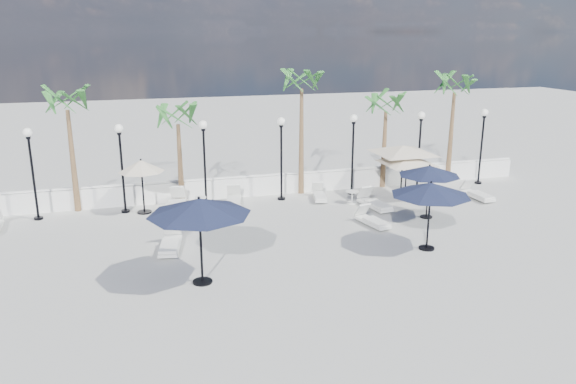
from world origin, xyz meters
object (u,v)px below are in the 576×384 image
object	(u,v)px
parasol_navy_right	(431,190)
parasol_cream_sq_b	(403,146)
parasol_cream_sq_a	(407,157)
parasol_cream_small	(141,167)
lounger_2	(170,243)
lounger_5	(375,203)
lounger_3	(234,200)
lounger_7	(477,194)
parasol_navy_mid	(429,171)
lounger_4	(372,220)
lounger_1	(175,204)
lounger_6	(319,195)
parasol_navy_left	(199,207)

from	to	relation	value
parasol_navy_right	parasol_cream_sq_b	distance (m)	6.93
parasol_cream_sq_a	parasol_cream_small	bearing A→B (deg)	173.61
lounger_2	lounger_5	distance (m)	9.42
lounger_2	lounger_3	distance (m)	5.67
lounger_2	parasol_navy_right	bearing A→B (deg)	-4.61
lounger_7	parasol_navy_mid	bearing A→B (deg)	-157.31
lounger_4	lounger_5	bearing A→B (deg)	50.83
lounger_2	lounger_3	bearing A→B (deg)	66.65
lounger_3	lounger_1	bearing A→B (deg)	-168.65
lounger_3	lounger_6	size ratio (longest dim) A/B	1.14
lounger_4	parasol_navy_left	size ratio (longest dim) A/B	0.59
parasol_navy_mid	lounger_1	bearing A→B (deg)	158.84
parasol_navy_left	parasol_cream_small	world-z (taller)	parasol_navy_left
lounger_3	lounger_4	size ratio (longest dim) A/B	1.08
lounger_3	parasol_navy_right	xyz separation A→B (m)	(5.72, -7.11, 1.98)
lounger_3	parasol_navy_mid	xyz separation A→B (m)	(7.49, -3.91, 1.77)
lounger_3	lounger_2	bearing A→B (deg)	-112.48
lounger_7	parasol_navy_right	xyz separation A→B (m)	(-5.43, -5.02, 1.98)
parasol_navy_right	parasol_cream_sq_b	world-z (taller)	parasol_cream_sq_b
parasol_navy_left	parasol_cream_sq_b	xyz separation A→B (m)	(10.41, 7.16, -0.06)
lounger_4	parasol_cream_sq_a	world-z (taller)	parasol_cream_sq_a
lounger_4	parasol_cream_small	size ratio (longest dim) A/B	0.78
parasol_navy_left	parasol_cream_sq_b	size ratio (longest dim) A/B	0.61
lounger_1	parasol_cream_sq_b	xyz separation A→B (m)	(10.61, -0.57, 2.13)
lounger_4	parasol_cream_small	xyz separation A→B (m)	(-8.79, 4.22, 1.82)
lounger_4	parasol_navy_left	bearing A→B (deg)	-167.19
lounger_3	lounger_5	size ratio (longest dim) A/B	0.96
parasol_navy_right	parasol_cream_small	distance (m)	11.96
lounger_4	lounger_7	world-z (taller)	lounger_7
lounger_7	parasol_cream_small	size ratio (longest dim) A/B	0.82
lounger_2	parasol_navy_right	world-z (taller)	parasol_navy_right
lounger_1	lounger_5	world-z (taller)	lounger_1
parasol_navy_mid	parasol_navy_right	size ratio (longest dim) A/B	0.91
parasol_navy_right	lounger_5	bearing A→B (deg)	87.81
lounger_3	lounger_7	bearing A→B (deg)	0.75
lounger_1	parasol_navy_right	size ratio (longest dim) A/B	0.80
lounger_7	parasol_cream_sq_b	size ratio (longest dim) A/B	0.38
parasol_navy_mid	parasol_cream_sq_a	size ratio (longest dim) A/B	0.57
lounger_7	parasol_navy_mid	xyz separation A→B (m)	(-3.65, -1.82, 1.77)
lounger_7	parasol_cream_sq_a	xyz separation A→B (m)	(-3.33, 0.76, 1.79)
lounger_3	lounger_4	distance (m)	6.46
lounger_1	lounger_2	world-z (taller)	lounger_1
lounger_5	parasol_cream_small	xyz separation A→B (m)	(-9.81, 2.15, 1.79)
lounger_7	parasol_cream_small	distance (m)	15.30
lounger_1	parasol_navy_left	xyz separation A→B (m)	(0.20, -7.74, 2.20)
parasol_navy_left	lounger_2	bearing A→B (deg)	103.79
parasol_navy_mid	parasol_navy_right	xyz separation A→B (m)	(-1.78, -3.20, 0.21)
parasol_navy_right	parasol_cream_sq_b	xyz separation A→B (m)	(2.27, 6.54, 0.18)
lounger_4	parasol_cream_sq_b	bearing A→B (deg)	36.92
lounger_2	parasol_navy_left	xyz separation A→B (m)	(0.74, -3.03, 2.21)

